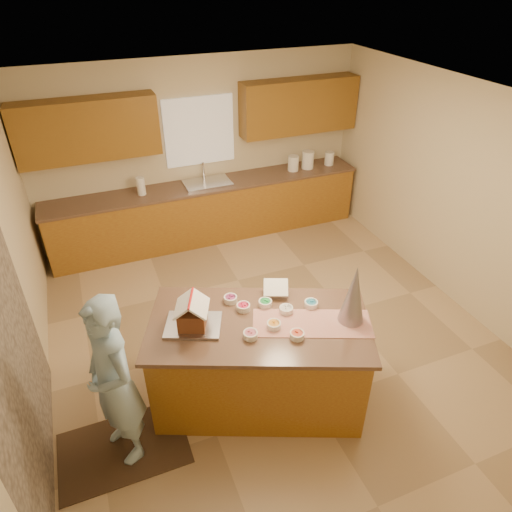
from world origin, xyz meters
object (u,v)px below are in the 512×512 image
at_px(island_base, 259,363).
at_px(gingerbread_house, 192,314).
at_px(tinsel_tree, 354,294).
at_px(boy, 113,383).

xyz_separation_m(island_base, gingerbread_house, (-0.57, 0.18, 0.66)).
height_order(tinsel_tree, gingerbread_house, tinsel_tree).
xyz_separation_m(island_base, boy, (-1.34, -0.10, 0.38)).
distance_m(tinsel_tree, gingerbread_house, 1.45).
bearing_deg(gingerbread_house, island_base, -17.35).
bearing_deg(tinsel_tree, boy, 175.49).
bearing_deg(island_base, boy, -152.96).
bearing_deg(tinsel_tree, island_base, 161.12).
distance_m(island_base, tinsel_tree, 1.18).
height_order(boy, gingerbread_house, boy).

